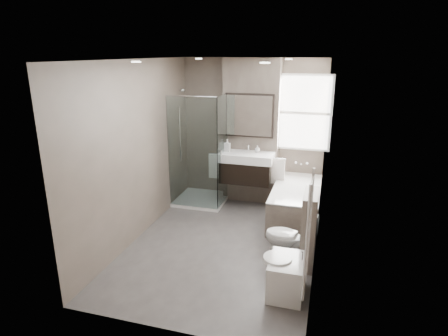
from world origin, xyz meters
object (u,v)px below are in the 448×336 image
(bidet, at_px, (286,276))
(bathtub, at_px, (296,202))
(toilet, at_px, (290,238))
(vanity, at_px, (246,167))

(bidet, bearing_deg, bathtub, 92.46)
(toilet, distance_m, bidet, 0.74)
(vanity, bearing_deg, bidet, -67.03)
(vanity, height_order, bathtub, vanity)
(bathtub, bearing_deg, toilet, -88.07)
(vanity, bearing_deg, toilet, -59.73)
(toilet, height_order, bidet, toilet)
(vanity, xyz_separation_m, bathtub, (0.92, -0.33, -0.43))
(bathtub, xyz_separation_m, toilet, (0.05, -1.34, 0.02))
(bathtub, xyz_separation_m, bidet, (0.09, -2.07, -0.08))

